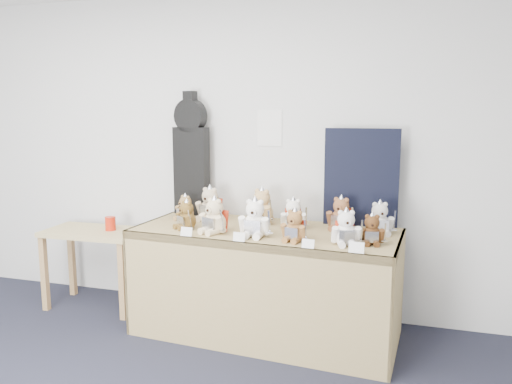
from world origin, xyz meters
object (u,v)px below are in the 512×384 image
(teddy_front_left, at_px, (214,217))
(teddy_front_right, at_px, (295,227))
(teddy_back_left, at_px, (210,205))
(teddy_back_right, at_px, (341,215))
(side_table, at_px, (94,244))
(teddy_front_far_right, at_px, (346,229))
(red_cup, at_px, (110,224))
(guitar_case, at_px, (191,155))
(teddy_front_far_left, at_px, (186,216))
(teddy_back_end, at_px, (380,220))
(teddy_front_end, at_px, (372,231))
(display_table, at_px, (262,255))
(teddy_back_centre_left, at_px, (261,208))
(teddy_back_far_left, at_px, (185,209))
(teddy_front_centre, at_px, (255,220))
(teddy_back_centre_right, at_px, (293,215))

(teddy_front_left, bearing_deg, teddy_front_right, 17.48)
(teddy_back_left, height_order, teddy_back_right, teddy_back_left)
(side_table, relative_size, teddy_front_far_right, 3.10)
(red_cup, xyz_separation_m, teddy_front_left, (1.10, -0.33, 0.19))
(side_table, xyz_separation_m, red_cup, (0.15, 0.03, 0.18))
(guitar_case, xyz_separation_m, teddy_front_far_left, (0.18, -0.51, -0.42))
(side_table, distance_m, teddy_front_far_right, 2.28)
(teddy_back_end, bearing_deg, teddy_front_end, -115.46)
(display_table, distance_m, teddy_back_centre_left, 0.43)
(teddy_back_left, xyz_separation_m, teddy_back_centre_left, (0.44, 0.00, 0.00))
(side_table, distance_m, teddy_front_right, 1.94)
(red_cup, height_order, teddy_back_far_left, teddy_back_far_left)
(teddy_front_far_left, height_order, teddy_back_end, teddy_back_end)
(teddy_front_right, bearing_deg, side_table, -179.23)
(teddy_back_left, bearing_deg, teddy_back_right, 8.27)
(teddy_front_left, xyz_separation_m, teddy_front_end, (1.13, 0.01, -0.02))
(side_table, relative_size, teddy_front_centre, 2.73)
(teddy_front_centre, height_order, teddy_back_end, teddy_front_centre)
(teddy_front_far_right, height_order, teddy_back_left, teddy_back_left)
(teddy_back_left, relative_size, teddy_back_centre_right, 1.16)
(side_table, height_order, teddy_back_end, teddy_back_end)
(red_cup, relative_size, teddy_front_right, 0.47)
(teddy_front_far_left, distance_m, teddy_front_centre, 0.58)
(red_cup, height_order, teddy_front_far_right, teddy_front_far_right)
(red_cup, distance_m, teddy_back_left, 0.92)
(red_cup, height_order, teddy_front_centre, teddy_front_centre)
(teddy_front_left, height_order, teddy_back_left, teddy_back_left)
(teddy_back_left, xyz_separation_m, teddy_back_far_left, (-0.19, -0.06, -0.03))
(red_cup, bearing_deg, teddy_back_far_left, 1.32)
(display_table, height_order, teddy_back_centre_right, teddy_back_centre_right)
(teddy_back_far_left, bearing_deg, teddy_front_far_left, -36.74)
(teddy_front_centre, xyz_separation_m, teddy_back_end, (0.85, 0.33, -0.02))
(display_table, distance_m, teddy_back_far_left, 0.80)
(teddy_front_right, distance_m, teddy_back_centre_right, 0.36)
(teddy_front_right, height_order, teddy_back_centre_left, teddy_back_centre_left)
(teddy_front_left, relative_size, teddy_back_left, 0.96)
(teddy_front_left, height_order, teddy_back_far_left, teddy_front_left)
(teddy_front_far_right, bearing_deg, teddy_front_right, 165.89)
(side_table, relative_size, guitar_case, 0.80)
(teddy_back_centre_left, bearing_deg, display_table, -54.14)
(teddy_back_centre_right, bearing_deg, guitar_case, 149.59)
(teddy_back_centre_right, height_order, teddy_back_right, teddy_back_right)
(teddy_back_centre_left, height_order, teddy_back_end, teddy_back_centre_left)
(teddy_back_end, bearing_deg, teddy_front_far_right, -137.13)
(teddy_back_left, bearing_deg, teddy_back_centre_right, 0.85)
(teddy_back_centre_right, bearing_deg, side_table, 166.10)
(teddy_front_left, xyz_separation_m, teddy_back_left, (-0.20, 0.41, 0.00))
(teddy_back_left, bearing_deg, teddy_back_end, 6.21)
(teddy_front_left, bearing_deg, teddy_front_end, 23.37)
(teddy_back_far_left, bearing_deg, guitar_case, 126.12)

